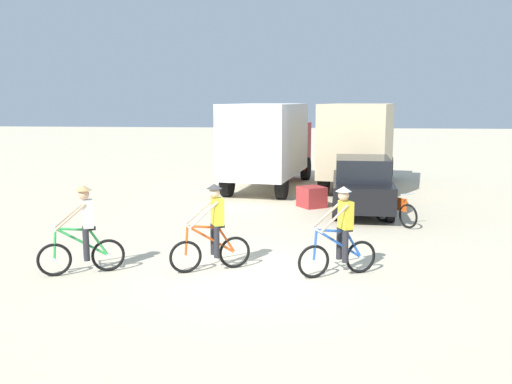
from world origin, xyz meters
name	(u,v)px	position (x,y,z in m)	size (l,w,h in m)	color
ground_plane	(251,275)	(0.00, 0.00, 0.00)	(120.00, 120.00, 0.00)	beige
box_truck_avon_van	(269,141)	(-0.50, 11.34, 1.87)	(3.37, 7.03, 3.35)	white
box_truck_tan_camper	(360,141)	(3.09, 11.95, 1.87)	(3.56, 7.06, 3.35)	#CCB78E
sedan_parked	(362,185)	(2.76, 6.68, 0.88)	(1.93, 4.27, 1.76)	black
cyclist_orange_shirt	(83,233)	(-3.38, -0.20, 0.85)	(1.60, 0.82, 1.82)	black
cyclist_cowboy_hat	(213,231)	(-0.81, 0.28, 0.85)	(1.59, 0.84, 1.82)	black
cyclist_near_camera	(341,235)	(1.80, 0.18, 0.85)	(1.60, 0.83, 1.82)	black
bicycle_spare	(395,211)	(3.56, 5.06, 0.40)	(1.06, 1.44, 0.97)	black
supply_crate	(312,197)	(1.22, 7.50, 0.34)	(0.78, 0.74, 0.68)	#9E2D2D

